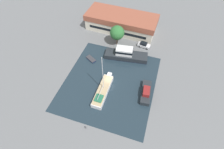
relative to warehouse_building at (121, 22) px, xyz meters
The scene contains 10 objects.
ground_plane 25.92m from the warehouse_building, 81.12° to the right, with size 440.00×440.00×0.00m, color slate.
water_canal 25.92m from the warehouse_building, 81.12° to the right, with size 25.49×28.18×0.01m, color #1E2D38.
warehouse_building is the anchor object (origin of this frame).
quay_tree_near_building 9.27m from the warehouse_building, 83.14° to the right, with size 4.76×4.76×7.34m.
parked_car 12.81m from the warehouse_building, 35.84° to the right, with size 4.39×2.40×1.73m.
sailboat_moored 29.60m from the warehouse_building, 83.54° to the right, with size 2.87×11.82×13.06m.
motor_cruiser 15.42m from the warehouse_building, 68.61° to the right, with size 14.15×5.84×3.81m.
small_dinghy 19.47m from the warehouse_building, 104.03° to the right, with size 3.86×3.11×0.48m.
cabin_boat 30.20m from the warehouse_building, 60.88° to the right, with size 3.20×7.81×2.45m.
mooring_bollard 40.50m from the warehouse_building, 85.92° to the right, with size 0.34×0.34×0.75m.
Camera 1 is at (10.05, -28.67, 40.63)m, focal length 28.00 mm.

